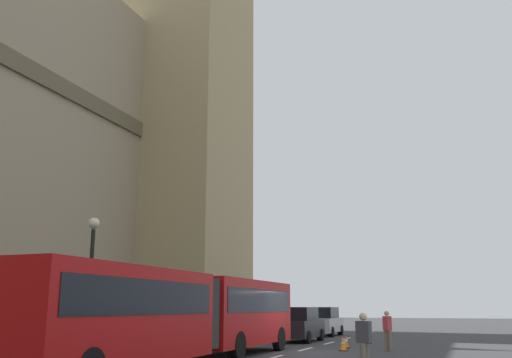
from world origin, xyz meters
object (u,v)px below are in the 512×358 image
Objects in this scene: traffic_cone_west at (343,344)px; pedestrian_by_kerb at (388,329)px; street_lamp at (91,275)px; traffic_cone_middle at (346,342)px; pedestrian_near_cones at (364,341)px; sedan_trailing at (324,322)px; sedan_lead at (300,325)px; traffic_cone_east at (368,338)px; articulated_bus at (185,310)px.

pedestrian_by_kerb is at bearing -69.42° from traffic_cone_west.
street_lamp is at bearing 126.60° from pedestrian_by_kerb.
traffic_cone_middle is (1.75, 0.24, 0.00)m from traffic_cone_west.
pedestrian_near_cones is at bearing -98.70° from street_lamp.
street_lamp is 10.98m from pedestrian_near_cones.
pedestrian_by_kerb is (-11.63, -5.66, -0.00)m from sedan_trailing.
street_lamp is (-6.83, 8.29, 2.77)m from traffic_cone_west.
traffic_cone_east is at bearing -90.45° from sedan_lead.
pedestrian_by_kerb reaches higher than traffic_cone_east.
sedan_trailing is at bearing 0.13° from articulated_bus.
sedan_lead is 5.03m from traffic_cone_middle.
pedestrian_near_cones is (-13.93, -2.16, 0.63)m from traffic_cone_east.
sedan_lead is 7.59× the size of traffic_cone_west.
traffic_cone_east is at bearing -149.57° from sedan_trailing.
traffic_cone_middle is 3.74m from traffic_cone_east.
traffic_cone_east is at bearing -16.87° from articulated_bus.
sedan_trailing is 7.59× the size of traffic_cone_east.
traffic_cone_east is (13.11, -3.98, -1.46)m from articulated_bus.
traffic_cone_west and traffic_cone_east have the same top height.
sedan_lead and sedan_trailing have the same top height.
articulated_bus is 9.67× the size of pedestrian_by_kerb.
articulated_bus is 28.17× the size of traffic_cone_middle.
pedestrian_by_kerb is (8.32, -5.61, -0.83)m from articulated_bus.
pedestrian_near_cones is 9.16m from pedestrian_by_kerb.
traffic_cone_west is 1.00× the size of traffic_cone_middle.
sedan_trailing is (19.95, 0.05, -0.83)m from articulated_bus.
pedestrian_near_cones is at bearing -171.17° from traffic_cone_east.
pedestrian_near_cones is (-20.77, -6.18, -0.00)m from sedan_trailing.
sedan_lead is at bearing -177.57° from sedan_trailing.
traffic_cone_west is (7.63, -3.78, -1.46)m from articulated_bus.
street_lamp is (-12.33, 4.75, 2.14)m from sedan_lead.
articulated_bus is at bearing 82.38° from pedestrian_near_cones.
traffic_cone_west is at bearing -26.34° from articulated_bus.
articulated_bus is 28.17× the size of traffic_cone_west.
sedan_trailing is 7.96m from traffic_cone_east.
traffic_cone_east is 0.11× the size of street_lamp.
articulated_bus is 9.67× the size of pedestrian_near_cones.
traffic_cone_west is at bearing 177.97° from traffic_cone_east.
sedan_trailing is 2.60× the size of pedestrian_by_kerb.
pedestrian_by_kerb is at bearing -53.40° from street_lamp.
sedan_trailing is 21.67m from pedestrian_near_cones.
sedan_trailing is at bearing 2.43° from sedan_lead.
street_lamp is 3.12× the size of pedestrian_near_cones.
sedan_lead is 7.21m from pedestrian_by_kerb.
articulated_bus is 10.14m from traffic_cone_middle.
articulated_bus is 13.77m from traffic_cone_east.
street_lamp is 12.79m from pedestrian_by_kerb.
traffic_cone_east is at bearing -6.73° from traffic_cone_middle.
articulated_bus is 10.07m from pedestrian_by_kerb.
sedan_trailing is 2.60× the size of pedestrian_near_cones.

